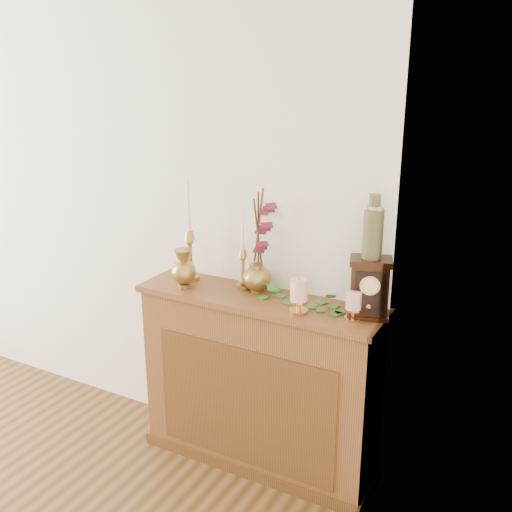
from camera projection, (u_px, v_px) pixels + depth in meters
The scene contains 10 objects.
console_shelf at pixel (258, 387), 3.03m from camera, with size 1.24×0.34×0.93m.
candlestick_left at pixel (190, 247), 3.05m from camera, with size 0.09×0.09×0.54m.
candlestick_center at pixel (243, 262), 2.95m from camera, with size 0.07×0.07×0.41m.
bud_vase at pixel (184, 269), 2.97m from camera, with size 0.12×0.12×0.20m.
ginger_jar at pixel (263, 244), 2.90m from camera, with size 0.22×0.23×0.53m.
pillar_candle_left at pixel (299, 294), 2.67m from camera, with size 0.09×0.09×0.17m.
pillar_candle_right at pixel (353, 303), 2.60m from camera, with size 0.08×0.08×0.15m.
ivy_garland at pixel (309, 300), 2.80m from camera, with size 0.42×0.19×0.08m.
mantel_clock at pixel (369, 288), 2.62m from camera, with size 0.21×0.18×0.27m.
ceramic_vase at pixel (373, 230), 2.54m from camera, with size 0.09×0.09×0.28m.
Camera 1 is at (2.67, -0.26, 2.01)m, focal length 42.00 mm.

